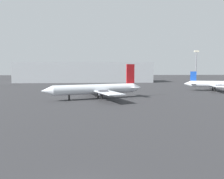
% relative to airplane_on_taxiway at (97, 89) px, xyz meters
% --- Properties ---
extents(airplane_on_taxiway, '(29.43, 24.97, 10.08)m').
position_rel_airplane_on_taxiway_xyz_m(airplane_on_taxiway, '(0.00, 0.00, 0.00)').
color(airplane_on_taxiway, silver).
rests_on(airplane_on_taxiway, ground_plane).
extents(airplane_distant, '(24.23, 20.80, 7.65)m').
position_rel_airplane_on_taxiway_xyz_m(airplane_distant, '(46.15, 19.09, -0.12)').
color(airplane_distant, silver).
rests_on(airplane_distant, ground_plane).
extents(light_mast_right, '(2.40, 0.50, 17.79)m').
position_rel_airplane_on_taxiway_xyz_m(light_mast_right, '(48.92, 43.18, 7.30)').
color(light_mast_right, slate).
rests_on(light_mast_right, ground_plane).
extents(terminal_building, '(87.46, 22.86, 12.76)m').
position_rel_airplane_on_taxiway_xyz_m(terminal_building, '(-8.87, 83.56, 3.55)').
color(terminal_building, '#999EA3').
rests_on(terminal_building, ground_plane).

